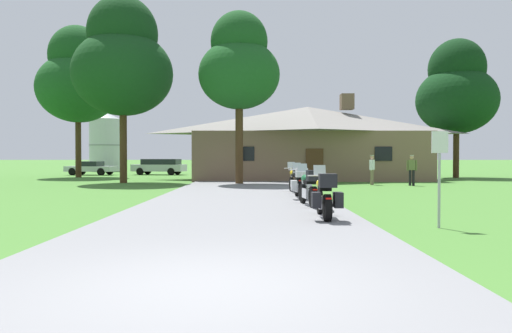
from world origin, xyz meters
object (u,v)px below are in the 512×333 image
Objects in this scene: tree_left_far at (76,79)px; tree_by_lodge_front at (238,65)px; metal_silo_distant at (103,141)px; tree_left_near at (121,62)px; motorcycle_yellow_farthest_in_row at (294,180)px; bystander_olive_shirt_beside_signpost at (410,168)px; metal_signpost_roadside at (438,167)px; parked_silver_suv_far_left at (158,166)px; parked_silver_sedan_far_left at (89,168)px; motorcycle_green_second_in_row at (307,188)px; tree_right_of_lodge at (455,91)px; motorcycle_black_third_in_row at (298,183)px; motorcycle_yellow_nearest_to_camera at (323,196)px; bystander_white_shirt_near_lodge at (370,168)px.

tree_by_lodge_front is at bearing -37.22° from tree_left_far.
tree_left_near is at bearing -70.05° from metal_silo_distant.
tree_left_far is at bearing 126.33° from motorcycle_yellow_farthest_in_row.
metal_signpost_roadside reaches higher than bystander_olive_shirt_beside_signpost.
parked_silver_suv_far_left reaches higher than parked_silver_sedan_far_left.
motorcycle_green_second_in_row is 31.40m from parked_silver_sedan_far_left.
tree_right_of_lodge is 36.67m from metal_silo_distant.
tree_by_lodge_front reaches higher than motorcycle_yellow_farthest_in_row.
metal_silo_distant is at bearing 113.04° from motorcycle_yellow_farthest_in_row.
tree_left_far is 2.67× the size of parked_silver_sedan_far_left.
parked_silver_sedan_far_left is at bearing 120.73° from metal_signpost_roadside.
parked_silver_suv_far_left is (-10.17, 24.93, 0.17)m from motorcycle_black_third_in_row.
tree_by_lodge_front is at bearing 94.67° from motorcycle_green_second_in_row.
metal_signpost_roadside is at bearing -24.95° from motorcycle_yellow_nearest_to_camera.
tree_left_near is at bearing 117.19° from motorcycle_green_second_in_row.
motorcycle_yellow_farthest_in_row is 21.89m from tree_right_of_lodge.
bystander_olive_shirt_beside_signpost is 0.38× the size of parked_silver_sedan_far_left.
bystander_olive_shirt_beside_signpost is 37.48m from metal_silo_distant.
tree_left_near reaches higher than bystander_white_shirt_near_lodge.
motorcycle_green_second_in_row is (-0.04, 3.07, 0.01)m from motorcycle_yellow_nearest_to_camera.
metal_signpost_roadside is 0.49× the size of parked_silver_sedan_far_left.
parked_silver_suv_far_left is at bearing 110.47° from motorcycle_black_third_in_row.
tree_by_lodge_front is 0.87× the size of tree_left_near.
motorcycle_green_second_in_row is 0.20× the size of tree_right_of_lodge.
motorcycle_green_second_in_row is 0.43× the size of parked_silver_suv_far_left.
motorcycle_green_second_in_row is at bearing 73.18° from bystander_olive_shirt_beside_signpost.
motorcycle_black_third_in_row is 40.68m from metal_silo_distant.
tree_left_far is 9.84m from tree_left_near.
tree_left_near is at bearing 120.00° from motorcycle_yellow_nearest_to_camera.
metal_silo_distant is at bearing 151.81° from tree_right_of_lodge.
motorcycle_black_third_in_row is 1.00× the size of motorcycle_yellow_farthest_in_row.
bystander_white_shirt_near_lodge is (4.93, 12.16, 0.33)m from motorcycle_green_second_in_row.
motorcycle_green_second_in_row is at bearing 91.43° from motorcycle_yellow_nearest_to_camera.
tree_right_of_lodge is at bearing -93.12° from parked_silver_sedan_far_left.
bystander_olive_shirt_beside_signpost is at bearing 51.63° from motorcycle_green_second_in_row.
metal_silo_distant is (-18.60, 38.72, 2.72)m from motorcycle_green_second_in_row.
metal_signpost_roadside reaches higher than motorcycle_yellow_farthest_in_row.
tree_right_of_lodge reaches higher than bystander_white_shirt_near_lodge.
bystander_white_shirt_near_lodge is (4.96, 9.54, 0.34)m from motorcycle_black_third_in_row.
motorcycle_yellow_nearest_to_camera is at bearing -118.91° from tree_right_of_lodge.
metal_silo_distant is at bearing 100.79° from tree_left_far.
metal_silo_distant reaches higher than motorcycle_yellow_farthest_in_row.
tree_left_far reaches higher than metal_signpost_roadside.
motorcycle_yellow_nearest_to_camera is 21.04m from tree_left_near.
bystander_olive_shirt_beside_signpost is 0.35× the size of parked_silver_suv_far_left.
metal_signpost_roadside is 47.83m from metal_silo_distant.
metal_silo_distant is (-18.56, 36.09, 2.73)m from motorcycle_black_third_in_row.
tree_left_far reaches higher than motorcycle_yellow_farthest_in_row.
tree_by_lodge_front is (-9.51, 1.14, 5.85)m from bystander_olive_shirt_beside_signpost.
tree_left_near is 26.29m from metal_silo_distant.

